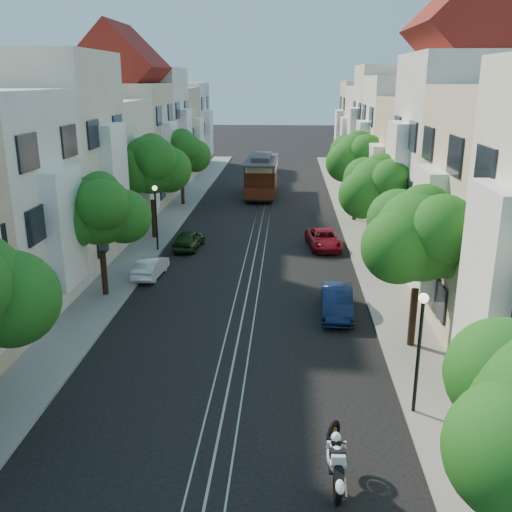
% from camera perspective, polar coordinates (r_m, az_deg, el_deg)
% --- Properties ---
extents(ground, '(200.00, 200.00, 0.00)m').
position_cam_1_polar(ground, '(42.18, 0.41, 2.69)').
color(ground, black).
rests_on(ground, ground).
extents(sidewalk_east, '(2.50, 80.00, 0.12)m').
position_cam_1_polar(sidewalk_east, '(42.44, 10.24, 2.58)').
color(sidewalk_east, gray).
rests_on(sidewalk_east, ground).
extents(sidewalk_west, '(2.50, 80.00, 0.12)m').
position_cam_1_polar(sidewalk_west, '(43.13, -9.27, 2.87)').
color(sidewalk_west, gray).
rests_on(sidewalk_west, ground).
extents(rail_left, '(0.06, 80.00, 0.02)m').
position_cam_1_polar(rail_left, '(42.21, -0.34, 2.71)').
color(rail_left, gray).
rests_on(rail_left, ground).
extents(rail_slot, '(0.06, 80.00, 0.02)m').
position_cam_1_polar(rail_slot, '(42.18, 0.41, 2.70)').
color(rail_slot, gray).
rests_on(rail_slot, ground).
extents(rail_right, '(0.06, 80.00, 0.02)m').
position_cam_1_polar(rail_right, '(42.16, 1.16, 2.69)').
color(rail_right, gray).
rests_on(rail_right, ground).
extents(lane_line, '(0.08, 80.00, 0.01)m').
position_cam_1_polar(lane_line, '(42.18, 0.41, 2.69)').
color(lane_line, tan).
rests_on(lane_line, ground).
extents(townhouses_east, '(7.75, 72.00, 12.00)m').
position_cam_1_polar(townhouses_east, '(42.21, 16.95, 9.14)').
color(townhouses_east, beige).
rests_on(townhouses_east, ground).
extents(townhouses_west, '(7.75, 72.00, 11.76)m').
position_cam_1_polar(townhouses_west, '(43.36, -15.67, 9.30)').
color(townhouses_west, silver).
rests_on(townhouses_west, ground).
extents(tree_e_b, '(4.93, 4.08, 6.68)m').
position_cam_1_polar(tree_e_b, '(23.13, 16.22, 1.82)').
color(tree_e_b, black).
rests_on(tree_e_b, ground).
extents(tree_e_c, '(4.84, 3.99, 6.52)m').
position_cam_1_polar(tree_e_c, '(33.70, 12.23, 6.59)').
color(tree_e_c, black).
rests_on(tree_e_c, ground).
extents(tree_e_d, '(5.01, 4.16, 6.85)m').
position_cam_1_polar(tree_e_d, '(44.43, 10.15, 9.57)').
color(tree_e_d, black).
rests_on(tree_e_d, ground).
extents(tree_w_b, '(4.72, 3.87, 6.27)m').
position_cam_1_polar(tree_w_b, '(28.96, -15.32, 4.24)').
color(tree_w_b, black).
rests_on(tree_w_b, ground).
extents(tree_w_c, '(5.13, 4.28, 7.09)m').
position_cam_1_polar(tree_w_c, '(39.24, -10.40, 8.86)').
color(tree_w_c, black).
rests_on(tree_w_c, ground).
extents(tree_w_d, '(4.84, 3.99, 6.52)m').
position_cam_1_polar(tree_w_d, '(49.97, -7.44, 10.21)').
color(tree_w_d, black).
rests_on(tree_w_d, ground).
extents(lamp_east, '(0.32, 0.32, 4.16)m').
position_cam_1_polar(lamp_east, '(18.97, 16.09, -7.66)').
color(lamp_east, black).
rests_on(lamp_east, ground).
extents(lamp_west, '(0.32, 0.32, 4.16)m').
position_cam_1_polar(lamp_west, '(36.60, -10.00, 4.74)').
color(lamp_west, black).
rests_on(lamp_west, ground).
extents(sportbike_rider, '(0.53, 2.18, 1.55)m').
position_cam_1_polar(sportbike_rider, '(16.40, 8.01, -19.39)').
color(sportbike_rider, black).
rests_on(sportbike_rider, ground).
extents(cable_car, '(3.01, 9.20, 3.52)m').
position_cam_1_polar(cable_car, '(54.35, 0.58, 8.24)').
color(cable_car, black).
rests_on(cable_car, ground).
extents(parked_car_e_mid, '(1.59, 4.12, 1.34)m').
position_cam_1_polar(parked_car_e_mid, '(27.02, 8.09, -4.53)').
color(parked_car_e_mid, '#0B1638').
rests_on(parked_car_e_mid, ground).
extents(parked_car_e_far, '(2.46, 4.45, 1.18)m').
position_cam_1_polar(parked_car_e_far, '(37.63, 6.77, 1.69)').
color(parked_car_e_far, maroon).
rests_on(parked_car_e_far, ground).
extents(parked_car_w_mid, '(1.47, 3.51, 1.13)m').
position_cam_1_polar(parked_car_w_mid, '(32.47, -10.50, -1.07)').
color(parked_car_w_mid, white).
rests_on(parked_car_w_mid, ground).
extents(parked_car_w_far, '(1.83, 3.80, 1.25)m').
position_cam_1_polar(parked_car_w_far, '(37.44, -6.74, 1.67)').
color(parked_car_w_far, black).
rests_on(parked_car_w_far, ground).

